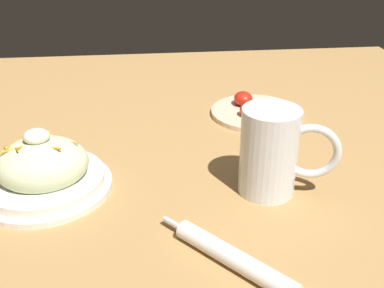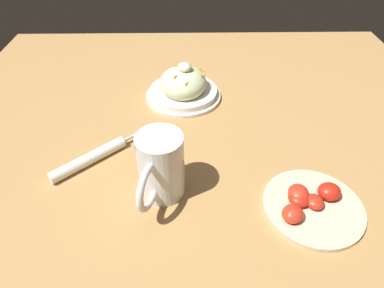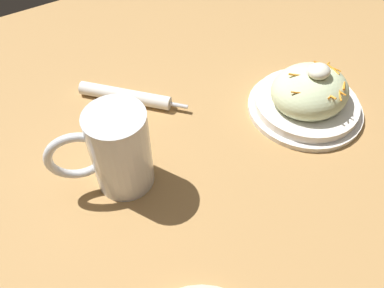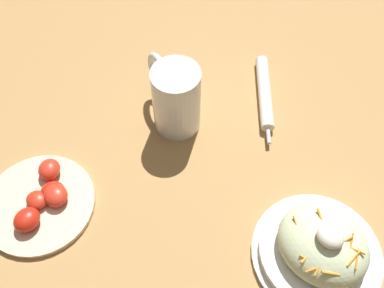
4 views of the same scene
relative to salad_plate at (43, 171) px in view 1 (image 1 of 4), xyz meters
name	(u,v)px [view 1 (image 1 of 4)]	position (x,y,z in m)	size (l,w,h in m)	color
ground_plane	(186,167)	(-0.24, -0.05, -0.03)	(1.43, 1.43, 0.00)	#B2844C
salad_plate	(43,171)	(0.00, 0.00, 0.00)	(0.22, 0.22, 0.11)	white
beer_mug	(271,155)	(-0.36, 0.04, 0.03)	(0.15, 0.09, 0.14)	white
napkin_roll	(233,258)	(-0.27, 0.21, -0.02)	(0.16, 0.18, 0.03)	white
tomato_plate	(255,111)	(-0.41, -0.25, -0.02)	(0.20, 0.20, 0.04)	beige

